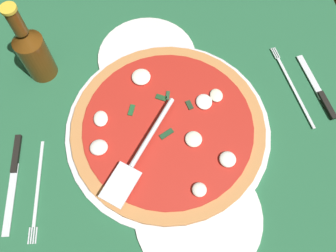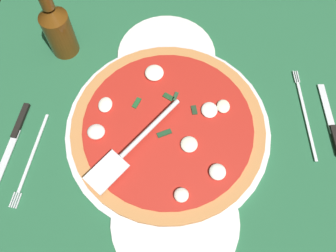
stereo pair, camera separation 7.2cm
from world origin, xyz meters
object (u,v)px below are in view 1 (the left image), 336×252
Objects in this scene: dinner_plate_left at (198,216)px; place_setting_far at (25,182)px; place_setting_near at (306,90)px; dinner_plate_right at (147,57)px; beer_bottle at (33,51)px; pizza_server at (140,152)px; pizza at (168,127)px.

dinner_plate_left is 1.09× the size of place_setting_far.
place_setting_near is at bearing -51.25° from dinner_plate_left.
dinner_plate_right is 1.11× the size of beer_bottle.
dinner_plate_left is 16.36cm from pizza_server.
place_setting_near is (4.68, -31.83, -1.62)cm from pizza.
place_setting_near is (-14.37, -33.67, -0.14)cm from dinner_plate_right.
pizza_server is 23.53cm from place_setting_far.
place_setting_far is (-25.78, 27.69, -0.13)cm from dinner_plate_right.
dinner_plate_left is 0.60× the size of pizza.
dinner_plate_left is 1.19× the size of beer_bottle.
dinner_plate_right is at bearing -152.81° from pizza_server.
place_setting_near is 62.42cm from place_setting_far.
dinner_plate_left is at bearing -172.88° from dinner_plate_right.
pizza is 1.86× the size of place_setting_near.
place_setting_far is 1.09× the size of beer_bottle.
pizza_server is 39.76cm from place_setting_near.
dinner_plate_left is at bearing -142.87° from beer_bottle.
beer_bottle is (-0.07, 23.72, 7.25)cm from dinner_plate_right.
pizza reaches higher than dinner_plate_right.
dinner_plate_left is 34.49cm from place_setting_far.
dinner_plate_left is 1.07× the size of dinner_plate_right.
beer_bottle is at bearing 53.42° from pizza.
dinner_plate_right is 37.83cm from place_setting_far.
place_setting_far is 27.03cm from beer_bottle.
place_setting_near is 1.06× the size of beer_bottle.
dinner_plate_right is 36.61cm from place_setting_near.
dinner_plate_right is (37.62, 4.70, 0.00)cm from dinner_plate_left.
dinner_plate_left is at bearing 73.06° from pizza_server.
pizza is at bearing -126.58° from beer_bottle.
pizza_server is (12.95, 9.23, 3.83)cm from dinner_plate_left.
place_setting_near and place_setting_far have the same top height.
place_setting_far is at bearing -49.67° from pizza_server.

